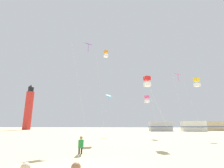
% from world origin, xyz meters
% --- Properties ---
extents(kite_flyer_standing, '(0.43, 0.56, 1.16)m').
position_xyz_m(kite_flyer_standing, '(-0.78, 5.07, 0.61)').
color(kite_flyer_standing, '#238438').
rests_on(kite_flyer_standing, ground).
extents(kite_box_rainbow, '(1.96, 1.98, 6.52)m').
position_xyz_m(kite_box_rainbow, '(6.24, 20.91, 5.94)').
color(kite_box_rainbow, silver).
rests_on(kite_box_rainbow, ground).
extents(kite_diamond_magenta, '(1.55, 1.55, 10.48)m').
position_xyz_m(kite_diamond_magenta, '(11.76, 21.36, 9.83)').
color(kite_diamond_magenta, silver).
rests_on(kite_diamond_magenta, ground).
extents(kite_box_gold, '(1.97, 2.02, 7.95)m').
position_xyz_m(kite_box_gold, '(12.09, 15.61, 7.37)').
color(kite_box_gold, silver).
rests_on(kite_box_gold, ground).
extents(kite_box_orange, '(2.10, 2.10, 14.57)m').
position_xyz_m(kite_box_orange, '(-0.59, 20.63, 13.95)').
color(kite_box_orange, silver).
rests_on(kite_box_orange, ground).
extents(kite_box_scarlet, '(3.01, 2.72, 7.23)m').
position_xyz_m(kite_box_scarlet, '(4.93, 11.97, 6.64)').
color(kite_box_scarlet, silver).
rests_on(kite_box_scarlet, ground).
extents(kite_diamond_violet, '(2.93, 2.73, 12.74)m').
position_xyz_m(kite_diamond_violet, '(-2.45, 13.89, 11.89)').
color(kite_diamond_violet, silver).
rests_on(kite_diamond_violet, ground).
extents(kite_diamond_cyan, '(3.50, 2.56, 7.41)m').
position_xyz_m(kite_diamond_cyan, '(-0.33, 24.40, 6.93)').
color(kite_diamond_cyan, silver).
rests_on(kite_diamond_cyan, ground).
extents(lighthouse_distant, '(2.80, 2.80, 16.80)m').
position_xyz_m(lighthouse_distant, '(-32.48, 54.29, 7.84)').
color(lighthouse_distant, red).
rests_on(lighthouse_distant, ground).
extents(rv_van_silver, '(6.61, 2.85, 2.80)m').
position_xyz_m(rv_van_silver, '(13.37, 43.58, 1.39)').
color(rv_van_silver, '#B7BABF').
rests_on(rv_van_silver, ground).
extents(rv_van_white, '(6.48, 2.44, 2.80)m').
position_xyz_m(rv_van_white, '(22.16, 42.49, 1.39)').
color(rv_van_white, white).
rests_on(rv_van_white, ground).
extents(rv_van_tan, '(6.61, 2.88, 2.80)m').
position_xyz_m(rv_van_tan, '(30.85, 48.37, 1.39)').
color(rv_van_tan, '#C6B28C').
rests_on(rv_van_tan, ground).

